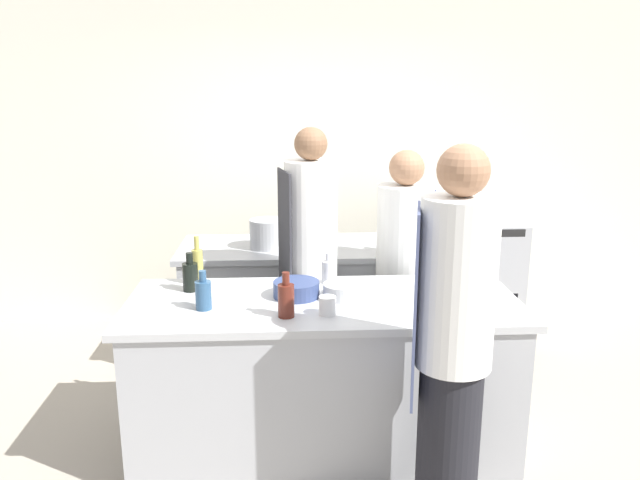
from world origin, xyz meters
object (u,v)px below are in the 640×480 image
(bottle_sauce, at_px, (328,271))
(bottle_vinegar, at_px, (203,294))
(oven_range, at_px, (468,274))
(cup, at_px, (327,306))
(chef_at_stove, at_px, (404,273))
(bottle_olive_oil, at_px, (190,276))
(bowl_mixing_large, at_px, (296,289))
(bottle_wine, at_px, (198,265))
(stockpot, at_px, (267,234))
(chef_at_pass_far, at_px, (311,267))
(bowl_prep_small, at_px, (342,291))
(chef_at_prep_near, at_px, (453,347))
(bottle_cooking_oil, at_px, (286,299))
(bowl_ceramic_blue, at_px, (458,283))

(bottle_sauce, bearing_deg, bottle_vinegar, -149.36)
(oven_range, height_order, cup, cup)
(oven_range, height_order, chef_at_stove, chef_at_stove)
(bottle_vinegar, height_order, bottle_sauce, bottle_vinegar)
(bottle_olive_oil, xyz_separation_m, bowl_mixing_large, (0.60, -0.13, -0.04))
(bottle_wine, relative_size, bowl_mixing_large, 1.14)
(bottle_olive_oil, bearing_deg, bottle_vinegar, -69.85)
(oven_range, xyz_separation_m, bottle_sauce, (-1.27, -1.41, 0.48))
(bottle_olive_oil, distance_m, stockpot, 1.01)
(chef_at_pass_far, relative_size, bottle_sauce, 9.63)
(bowl_prep_small, bearing_deg, chef_at_pass_far, 104.97)
(bowl_mixing_large, bearing_deg, oven_range, 48.23)
(bowl_prep_small, relative_size, stockpot, 0.83)
(oven_range, height_order, chef_at_pass_far, chef_at_pass_far)
(chef_at_stove, relative_size, bottle_vinegar, 7.75)
(chef_at_prep_near, distance_m, stockpot, 2.02)
(chef_at_prep_near, distance_m, bottle_olive_oil, 1.56)
(bottle_wine, bearing_deg, bottle_sauce, -1.17)
(oven_range, height_order, bottle_wine, bottle_wine)
(bottle_cooking_oil, height_order, bowl_ceramic_blue, bottle_cooking_oil)
(bowl_mixing_large, distance_m, bowl_prep_small, 0.25)
(bottle_olive_oil, distance_m, cup, 0.86)
(chef_at_prep_near, bearing_deg, bowl_ceramic_blue, -4.59)
(bottle_vinegar, relative_size, bottle_wine, 0.72)
(bottle_olive_oil, bearing_deg, chef_at_stove, 21.11)
(chef_at_prep_near, bearing_deg, bowl_mixing_large, 53.13)
(bottle_cooking_oil, distance_m, stockpot, 1.36)
(chef_at_prep_near, bearing_deg, cup, 58.89)
(oven_range, distance_m, bottle_sauce, 1.96)
(chef_at_pass_far, bearing_deg, bowl_mixing_large, 155.93)
(chef_at_prep_near, bearing_deg, bottle_olive_oil, 66.54)
(cup, bearing_deg, chef_at_pass_far, 93.78)
(bowl_prep_small, bearing_deg, bottle_sauce, 102.30)
(bottle_vinegar, height_order, cup, bottle_vinegar)
(oven_range, xyz_separation_m, bottle_wine, (-2.04, -1.39, 0.52))
(bottle_olive_oil, bearing_deg, cup, -29.04)
(chef_at_prep_near, distance_m, bottle_sauce, 1.11)
(chef_at_pass_far, distance_m, bottle_olive_oil, 0.80)
(chef_at_pass_far, bearing_deg, cup, 170.45)
(bowl_ceramic_blue, relative_size, stockpot, 1.07)
(bottle_wine, distance_m, stockpot, 0.89)
(chef_at_stove, height_order, bottle_wine, chef_at_stove)
(oven_range, height_order, bottle_vinegar, bottle_vinegar)
(bottle_sauce, height_order, bowl_prep_small, bottle_sauce)
(chef_at_prep_near, height_order, bottle_sauce, chef_at_prep_near)
(oven_range, distance_m, bowl_ceramic_blue, 1.67)
(oven_range, distance_m, bottle_cooking_oil, 2.52)
(bottle_vinegar, distance_m, bowl_mixing_large, 0.52)
(chef_at_prep_near, xyz_separation_m, bowl_ceramic_blue, (0.26, 0.89, 0.00))
(oven_range, distance_m, bowl_mixing_large, 2.24)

